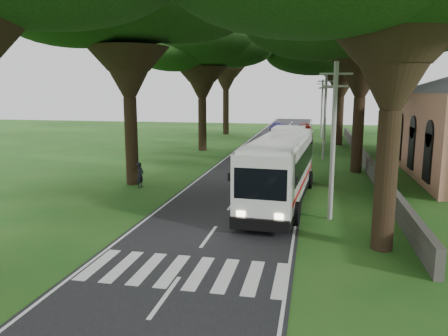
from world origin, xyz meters
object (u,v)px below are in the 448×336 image
object	(u,v)px
distant_car_c	(304,127)
pole_near	(333,139)
pole_far	(322,108)
distant_car_b	(277,126)
coach_bus	(281,167)
pedestrian	(140,175)
pole_mid	(325,116)

from	to	relation	value
distant_car_c	pole_near	bearing A→B (deg)	81.37
pole_far	distant_car_b	bearing A→B (deg)	125.18
distant_car_b	distant_car_c	size ratio (longest dim) A/B	0.92
distant_car_b	coach_bus	bearing A→B (deg)	-70.75
coach_bus	distant_car_b	size ratio (longest dim) A/B	3.49
coach_bus	pedestrian	world-z (taller)	coach_bus
pole_near	pedestrian	bearing A→B (deg)	158.18
distant_car_b	distant_car_c	distance (m)	4.45
pole_far	coach_bus	size ratio (longest dim) A/B	0.60
pole_near	pole_far	bearing A→B (deg)	90.00
pole_far	distant_car_b	xyz separation A→B (m)	(-6.95, 9.85, -3.52)
coach_bus	pole_far	bearing A→B (deg)	89.45
distant_car_c	pole_mid	bearing A→B (deg)	83.27
pedestrian	distant_car_b	bearing A→B (deg)	0.91
pole_near	pedestrian	world-z (taller)	pole_near
pedestrian	pole_far	bearing A→B (deg)	-11.69
pole_near	distant_car_b	world-z (taller)	pole_near
pole_mid	pedestrian	size ratio (longest dim) A/B	4.56
pole_mid	coach_bus	xyz separation A→B (m)	(-2.80, -16.93, -2.09)
pole_mid	pole_far	bearing A→B (deg)	90.00
pole_far	pole_mid	bearing A→B (deg)	-90.00
coach_bus	distant_car_c	xyz separation A→B (m)	(0.29, 47.00, -1.46)
pole_mid	pole_far	xyz separation A→B (m)	(0.00, 20.00, 0.00)
pole_near	distant_car_c	bearing A→B (deg)	92.86
pole_near	distant_car_b	bearing A→B (deg)	97.93
pole_near	coach_bus	world-z (taller)	pole_near
pole_far	pedestrian	distance (m)	37.31
distant_car_b	pedestrian	distance (m)	45.19
pole_far	coach_bus	xyz separation A→B (m)	(-2.80, -36.93, -2.09)
distant_car_c	pedestrian	xyz separation A→B (m)	(-10.01, -45.06, 0.24)
coach_bus	pedestrian	bearing A→B (deg)	172.51
pole_near	distant_car_b	distance (m)	50.46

